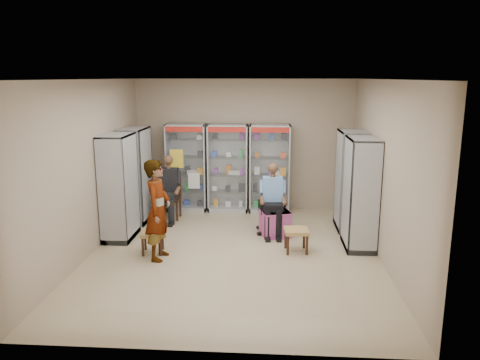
# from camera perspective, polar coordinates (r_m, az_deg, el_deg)

# --- Properties ---
(floor) EXTENTS (6.00, 6.00, 0.00)m
(floor) POSITION_cam_1_polar(r_m,az_deg,el_deg) (8.31, -0.77, -8.99)
(floor) COLOR tan
(floor) RESTS_ON ground
(room_shell) EXTENTS (5.02, 6.02, 3.01)m
(room_shell) POSITION_cam_1_polar(r_m,az_deg,el_deg) (7.81, -0.81, 4.58)
(room_shell) COLOR tan
(room_shell) RESTS_ON ground
(cabinet_back_left) EXTENTS (0.90, 0.50, 2.00)m
(cabinet_back_left) POSITION_cam_1_polar(r_m,az_deg,el_deg) (10.81, -6.49, 1.51)
(cabinet_back_left) COLOR #A0A3A7
(cabinet_back_left) RESTS_ON floor
(cabinet_back_mid) EXTENTS (0.90, 0.50, 2.00)m
(cabinet_back_mid) POSITION_cam_1_polar(r_m,az_deg,el_deg) (10.68, -1.47, 1.45)
(cabinet_back_mid) COLOR #ABADB2
(cabinet_back_mid) RESTS_ON floor
(cabinet_back_right) EXTENTS (0.90, 0.50, 2.00)m
(cabinet_back_right) POSITION_cam_1_polar(r_m,az_deg,el_deg) (10.64, 3.63, 1.38)
(cabinet_back_right) COLOR #A5A8AC
(cabinet_back_right) RESTS_ON floor
(cabinet_right_far) EXTENTS (0.90, 0.50, 2.00)m
(cabinet_right_far) POSITION_cam_1_polar(r_m,az_deg,el_deg) (9.66, 13.31, -0.06)
(cabinet_right_far) COLOR #A3A5AA
(cabinet_right_far) RESTS_ON floor
(cabinet_right_near) EXTENTS (0.90, 0.50, 2.00)m
(cabinet_right_near) POSITION_cam_1_polar(r_m,az_deg,el_deg) (8.61, 14.46, -1.65)
(cabinet_right_near) COLOR #B3B6BA
(cabinet_right_near) RESTS_ON floor
(cabinet_left_far) EXTENTS (0.90, 0.50, 2.00)m
(cabinet_left_far) POSITION_cam_1_polar(r_m,az_deg,el_deg) (10.14, -12.61, 0.55)
(cabinet_left_far) COLOR silver
(cabinet_left_far) RESTS_ON floor
(cabinet_left_near) EXTENTS (0.90, 0.50, 2.00)m
(cabinet_left_near) POSITION_cam_1_polar(r_m,az_deg,el_deg) (9.11, -14.54, -0.87)
(cabinet_left_near) COLOR #ABAEB2
(cabinet_left_near) RESTS_ON floor
(wooden_chair) EXTENTS (0.42, 0.42, 0.94)m
(wooden_chair) POSITION_cam_1_polar(r_m,az_deg,el_deg) (10.28, -8.51, -2.15)
(wooden_chair) COLOR black
(wooden_chair) RESTS_ON floor
(seated_customer) EXTENTS (0.44, 0.60, 1.34)m
(seated_customer) POSITION_cam_1_polar(r_m,az_deg,el_deg) (10.18, -8.61, -1.14)
(seated_customer) COLOR black
(seated_customer) RESTS_ON floor
(office_chair) EXTENTS (0.61, 0.61, 1.05)m
(office_chair) POSITION_cam_1_polar(r_m,az_deg,el_deg) (9.26, 3.95, -3.34)
(office_chair) COLOR black
(office_chair) RESTS_ON floor
(seated_shopkeeper) EXTENTS (0.47, 0.64, 1.33)m
(seated_shopkeeper) POSITION_cam_1_polar(r_m,az_deg,el_deg) (9.17, 3.97, -2.56)
(seated_shopkeeper) COLOR #79BCF1
(seated_shopkeeper) RESTS_ON floor
(pink_trunk) EXTENTS (0.64, 0.63, 0.50)m
(pink_trunk) POSITION_cam_1_polar(r_m,az_deg,el_deg) (9.17, 4.30, -5.29)
(pink_trunk) COLOR #B94A84
(pink_trunk) RESTS_ON floor
(tea_glass) EXTENTS (0.07, 0.07, 0.10)m
(tea_glass) POSITION_cam_1_polar(r_m,az_deg,el_deg) (9.03, 4.02, -3.56)
(tea_glass) COLOR #5E2E08
(tea_glass) RESTS_ON pink_trunk
(woven_stool_a) EXTENTS (0.45, 0.45, 0.42)m
(woven_stool_a) POSITION_cam_1_polar(r_m,az_deg,el_deg) (8.40, 6.86, -7.32)
(woven_stool_a) COLOR tan
(woven_stool_a) RESTS_ON floor
(woven_stool_b) EXTENTS (0.43, 0.43, 0.39)m
(woven_stool_b) POSITION_cam_1_polar(r_m,az_deg,el_deg) (8.44, -10.57, -7.47)
(woven_stool_b) COLOR #AF8C4A
(woven_stool_b) RESTS_ON floor
(standing_man) EXTENTS (0.46, 0.65, 1.72)m
(standing_man) POSITION_cam_1_polar(r_m,az_deg,el_deg) (7.97, -9.97, -3.61)
(standing_man) COLOR gray
(standing_man) RESTS_ON floor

